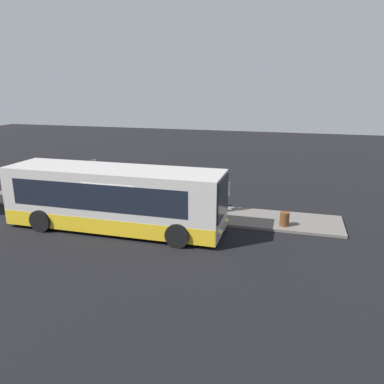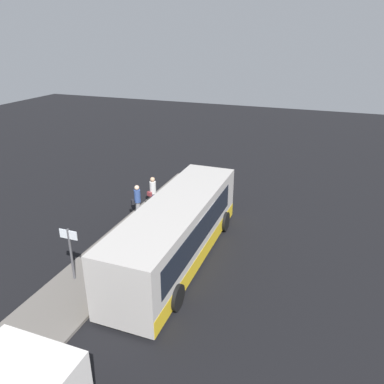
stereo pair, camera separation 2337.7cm
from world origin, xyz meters
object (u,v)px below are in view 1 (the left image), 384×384
(passenger_waiting, at_px, (226,193))
(bus_lead, at_px, (114,199))
(passenger_with_bags, at_px, (157,196))
(passenger_boarding, at_px, (201,189))
(suitcase, at_px, (153,205))
(sign_post, at_px, (93,175))
(trash_bin, at_px, (284,219))

(passenger_waiting, bearing_deg, bus_lead, 147.42)
(passenger_with_bags, bearing_deg, passenger_boarding, 147.55)
(passenger_boarding, xyz_separation_m, suitcase, (-2.27, -1.16, -0.70))
(passenger_boarding, height_order, sign_post, sign_post)
(suitcase, bearing_deg, trash_bin, -3.71)
(passenger_with_bags, height_order, sign_post, sign_post)
(passenger_boarding, distance_m, trash_bin, 4.76)
(passenger_boarding, height_order, passenger_waiting, passenger_waiting)
(bus_lead, xyz_separation_m, suitcase, (0.93, 2.55, -1.00))
(trash_bin, bearing_deg, passenger_with_bags, -178.74)
(bus_lead, bearing_deg, suitcase, 70.03)
(bus_lead, distance_m, passenger_boarding, 4.90)
(suitcase, height_order, trash_bin, suitcase)
(passenger_with_bags, bearing_deg, suitcase, -127.58)
(passenger_boarding, relative_size, sign_post, 0.78)
(passenger_with_bags, bearing_deg, passenger_waiting, 128.29)
(passenger_with_bags, bearing_deg, trash_bin, 105.17)
(passenger_waiting, bearing_deg, passenger_with_bags, 135.01)
(suitcase, relative_size, sign_post, 0.35)
(bus_lead, xyz_separation_m, passenger_with_bags, (1.38, 1.98, -0.33))
(passenger_boarding, bearing_deg, passenger_waiting, -52.74)
(suitcase, bearing_deg, passenger_with_bags, -51.49)
(passenger_waiting, relative_size, passenger_with_bags, 1.01)
(bus_lead, relative_size, sign_post, 4.36)
(passenger_waiting, bearing_deg, trash_bin, -92.67)
(bus_lead, relative_size, passenger_waiting, 5.55)
(passenger_with_bags, distance_m, sign_post, 4.64)
(bus_lead, distance_m, sign_post, 4.53)
(bus_lead, xyz_separation_m, passenger_waiting, (4.58, 3.43, -0.29))
(bus_lead, xyz_separation_m, passenger_boarding, (3.19, 3.71, -0.30))
(passenger_boarding, bearing_deg, trash_bin, -61.17)
(bus_lead, distance_m, passenger_waiting, 5.73)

